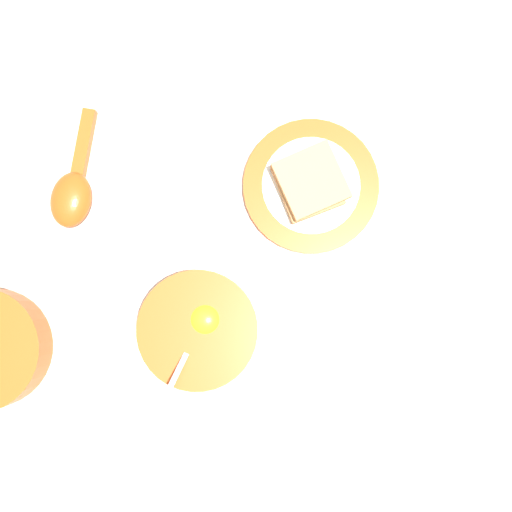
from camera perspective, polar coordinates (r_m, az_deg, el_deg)
The scene contains 5 objects.
ground_plane at distance 0.86m, azimuth -9.25°, elevation 3.38°, with size 3.00×3.00×0.00m, color beige.
egg_bowl at distance 0.82m, azimuth -5.46°, elevation -6.98°, with size 0.16×0.16×0.08m.
toast_plate at distance 0.86m, azimuth 5.23°, elevation 6.64°, with size 0.19×0.19×0.01m.
toast_sandwich at distance 0.83m, azimuth 5.12°, elevation 6.94°, with size 0.12×0.12×0.03m.
soup_spoon at distance 0.88m, azimuth -17.03°, elevation 5.95°, with size 0.07×0.18×0.04m.
Camera 1 is at (-0.17, 0.08, 0.84)m, focal length 42.00 mm.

